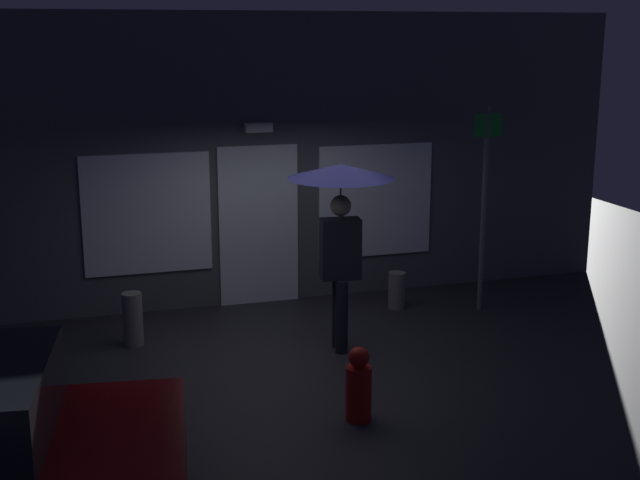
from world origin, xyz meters
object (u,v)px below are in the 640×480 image
at_px(sidewalk_bollard, 397,290).
at_px(sidewalk_bollard_2, 133,319).
at_px(fire_hydrant, 359,386).
at_px(person_with_umbrella, 341,205).
at_px(street_sign_post, 484,198).

bearing_deg(sidewalk_bollard, sidewalk_bollard_2, -173.43).
bearing_deg(sidewalk_bollard, fire_hydrant, -117.88).
bearing_deg(person_with_umbrella, sidewalk_bollard_2, -14.17).
relative_size(person_with_umbrella, street_sign_post, 0.81).
xyz_separation_m(person_with_umbrella, fire_hydrant, (-0.42, -1.85, -1.42)).
bearing_deg(sidewalk_bollard_2, sidewalk_bollard, 6.57).
xyz_separation_m(person_with_umbrella, street_sign_post, (2.30, 0.90, -0.21)).
relative_size(sidewalk_bollard_2, fire_hydrant, 0.87).
distance_m(street_sign_post, sidewalk_bollard, 1.72).
bearing_deg(street_sign_post, sidewalk_bollard_2, -179.61).
distance_m(street_sign_post, sidewalk_bollard_2, 4.80).
height_order(person_with_umbrella, fire_hydrant, person_with_umbrella).
xyz_separation_m(person_with_umbrella, sidewalk_bollard, (1.24, 1.28, -1.51)).
height_order(sidewalk_bollard, fire_hydrant, fire_hydrant).
relative_size(person_with_umbrella, sidewalk_bollard, 4.42).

